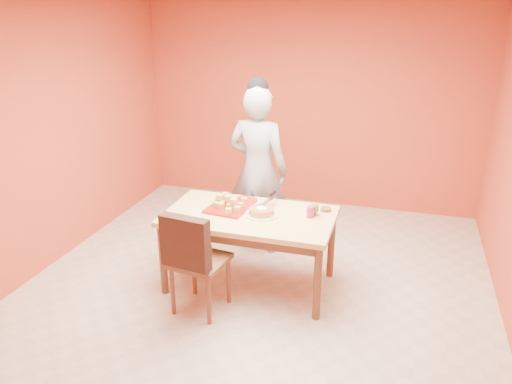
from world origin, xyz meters
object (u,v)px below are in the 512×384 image
(red_dinner_plate, at_px, (246,200))
(sponge_cake, at_px, (262,211))
(dining_table, at_px, (250,223))
(dining_chair, at_px, (199,259))
(person, at_px, (258,170))
(magenta_glass, at_px, (310,212))
(egg_ornament, at_px, (314,209))
(pastry_platter, at_px, (228,208))
(checker_tin, at_px, (326,209))

(red_dinner_plate, bearing_deg, sponge_cake, -49.86)
(dining_table, relative_size, dining_chair, 1.60)
(person, height_order, red_dinner_plate, person)
(sponge_cake, bearing_deg, dining_table, -175.23)
(dining_chair, distance_m, person, 1.42)
(red_dinner_plate, distance_m, magenta_glass, 0.74)
(red_dinner_plate, distance_m, egg_ornament, 0.74)
(dining_table, bearing_deg, pastry_platter, 168.92)
(pastry_platter, relative_size, egg_ornament, 2.99)
(sponge_cake, height_order, magenta_glass, magenta_glass)
(dining_chair, distance_m, checker_tin, 1.31)
(magenta_glass, bearing_deg, sponge_cake, -169.19)
(sponge_cake, bearing_deg, egg_ornament, 17.45)
(sponge_cake, relative_size, magenta_glass, 2.32)
(pastry_platter, bearing_deg, magenta_glass, 3.57)
(dining_table, relative_size, person, 0.86)
(pastry_platter, height_order, checker_tin, checker_tin)
(dining_table, relative_size, egg_ornament, 12.74)
(pastry_platter, distance_m, sponge_cake, 0.35)
(person, distance_m, pastry_platter, 0.78)
(pastry_platter, xyz_separation_m, sponge_cake, (0.35, -0.04, 0.03))
(egg_ornament, distance_m, checker_tin, 0.17)
(dining_chair, bearing_deg, checker_tin, 48.29)
(person, bearing_deg, pastry_platter, 89.39)
(dining_chair, height_order, person, person)
(dining_chair, bearing_deg, person, 91.71)
(dining_chair, xyz_separation_m, egg_ornament, (0.88, 0.71, 0.31))
(sponge_cake, xyz_separation_m, checker_tin, (0.56, 0.28, -0.02))
(sponge_cake, bearing_deg, dining_chair, -126.23)
(red_dinner_plate, bearing_deg, dining_table, -66.17)
(sponge_cake, bearing_deg, magenta_glass, 10.81)
(sponge_cake, bearing_deg, red_dinner_plate, 130.14)
(dining_chair, xyz_separation_m, sponge_cake, (0.41, 0.56, 0.28))
(person, bearing_deg, checker_tin, 153.43)
(person, bearing_deg, magenta_glass, 140.67)
(dining_chair, height_order, sponge_cake, dining_chair)
(dining_chair, distance_m, pastry_platter, 0.65)
(red_dinner_plate, distance_m, checker_tin, 0.82)
(dining_table, relative_size, pastry_platter, 4.26)
(sponge_cake, distance_m, checker_tin, 0.63)
(dining_chair, height_order, egg_ornament, dining_chair)
(pastry_platter, bearing_deg, checker_tin, 14.79)
(egg_ornament, height_order, checker_tin, egg_ornament)
(person, height_order, magenta_glass, person)
(pastry_platter, bearing_deg, person, 84.25)
(dining_chair, distance_m, sponge_cake, 0.75)
(egg_ornament, bearing_deg, sponge_cake, -163.15)
(red_dinner_plate, distance_m, sponge_cake, 0.40)
(dining_chair, bearing_deg, dining_table, 69.44)
(egg_ornament, distance_m, magenta_glass, 0.07)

